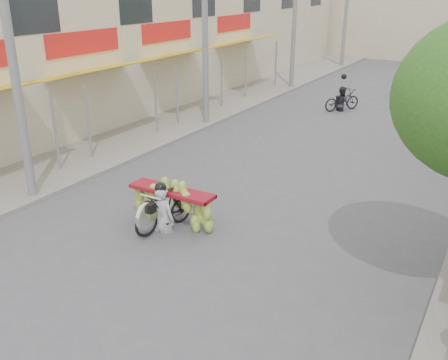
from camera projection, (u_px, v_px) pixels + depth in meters
ground at (103, 317)px, 8.94m from camera, size 120.00×120.00×0.00m
sidewalk_left at (211, 105)px, 24.24m from camera, size 4.00×60.00×0.12m
shophouse_row_left at (115, 39)px, 24.69m from camera, size 9.77×40.00×6.00m
far_building at (447, 12)px, 38.11m from camera, size 20.00×6.00×7.00m
utility_pole_near at (11, 50)px, 12.41m from camera, size 0.60×0.24×8.00m
utility_pole_mid at (205, 25)px, 19.62m from camera, size 0.60×0.24×8.00m
utility_pole_far at (295, 14)px, 26.83m from camera, size 0.60×0.24×8.00m
utility_pole_back at (346, 7)px, 34.05m from camera, size 0.60×0.24×8.00m
banana_motorbike at (167, 201)px, 11.98m from camera, size 2.23×1.89×2.11m
bg_motorbike_a at (342, 95)px, 23.16m from camera, size 1.53×1.82×1.95m
bg_motorbike_b at (402, 82)px, 25.51m from camera, size 1.11×1.63×1.95m
bg_motorbike_c at (439, 69)px, 29.41m from camera, size 1.03×1.57×1.95m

